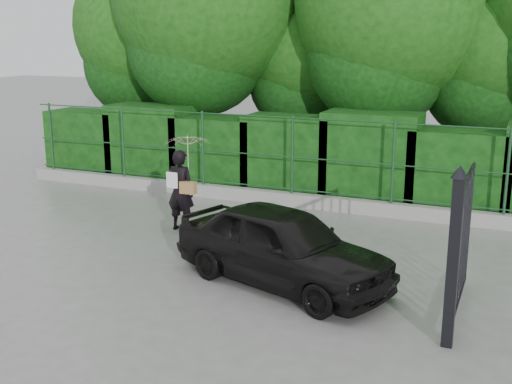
% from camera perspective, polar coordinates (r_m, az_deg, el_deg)
% --- Properties ---
extents(ground, '(80.00, 80.00, 0.00)m').
position_cam_1_polar(ground, '(11.19, -6.79, -6.53)').
color(ground, gray).
extents(kerb, '(14.00, 0.25, 0.30)m').
position_cam_1_polar(kerb, '(15.02, 1.74, -0.52)').
color(kerb, '#9E9E99').
rests_on(kerb, ground).
extents(fence, '(14.13, 0.06, 1.80)m').
position_cam_1_polar(fence, '(14.72, 2.58, 3.36)').
color(fence, '#1A4223').
rests_on(fence, kerb).
extents(hedge, '(14.20, 1.20, 2.14)m').
position_cam_1_polar(hedge, '(15.73, 3.42, 3.22)').
color(hedge, black).
rests_on(hedge, ground).
extents(trees, '(17.10, 6.15, 8.08)m').
position_cam_1_polar(trees, '(17.31, 9.62, 16.13)').
color(trees, black).
rests_on(trees, ground).
extents(gate, '(0.22, 2.33, 2.36)m').
position_cam_1_polar(gate, '(8.78, 17.49, -4.66)').
color(gate, black).
rests_on(gate, ground).
extents(woman, '(0.92, 0.93, 1.95)m').
position_cam_1_polar(woman, '(12.85, -6.33, 2.10)').
color(woman, black).
rests_on(woman, ground).
extents(car, '(4.01, 2.61, 1.27)m').
position_cam_1_polar(car, '(10.15, 2.35, -4.79)').
color(car, black).
rests_on(car, ground).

